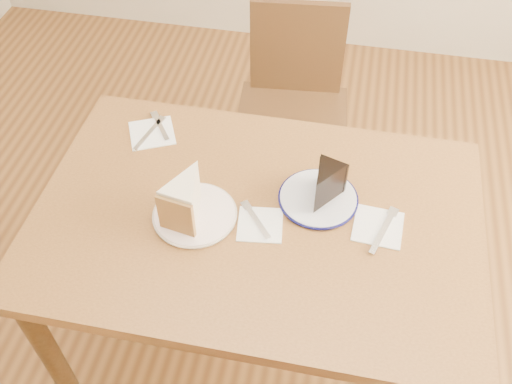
{
  "coord_description": "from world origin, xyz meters",
  "views": [
    {
      "loc": [
        0.19,
        -0.96,
        1.93
      ],
      "look_at": [
        -0.01,
        0.04,
        0.8
      ],
      "focal_mm": 40.0,
      "sensor_mm": 36.0,
      "label": 1
    }
  ],
  "objects_px": {
    "table": "(257,237)",
    "plate_cream": "(195,215)",
    "plate_navy": "(318,198)",
    "chocolate_cake": "(323,188)",
    "chair_far": "(293,109)",
    "carrot_cake": "(188,197)"
  },
  "relations": [
    {
      "from": "plate_navy",
      "to": "chocolate_cake",
      "type": "distance_m",
      "value": 0.06
    },
    {
      "from": "chair_far",
      "to": "plate_navy",
      "type": "height_order",
      "value": "chair_far"
    },
    {
      "from": "chair_far",
      "to": "plate_cream",
      "type": "bearing_deg",
      "value": 74.13
    },
    {
      "from": "plate_cream",
      "to": "table",
      "type": "bearing_deg",
      "value": 13.03
    },
    {
      "from": "chair_far",
      "to": "table",
      "type": "bearing_deg",
      "value": 85.42
    },
    {
      "from": "plate_cream",
      "to": "chocolate_cake",
      "type": "relative_size",
      "value": 1.97
    },
    {
      "from": "chair_far",
      "to": "carrot_cake",
      "type": "height_order",
      "value": "carrot_cake"
    },
    {
      "from": "plate_navy",
      "to": "table",
      "type": "bearing_deg",
      "value": -151.52
    },
    {
      "from": "table",
      "to": "plate_navy",
      "type": "xyz_separation_m",
      "value": [
        0.15,
        0.08,
        0.1
      ]
    },
    {
      "from": "chair_far",
      "to": "carrot_cake",
      "type": "bearing_deg",
      "value": 73.12
    },
    {
      "from": "chair_far",
      "to": "plate_cream",
      "type": "height_order",
      "value": "chair_far"
    },
    {
      "from": "table",
      "to": "chocolate_cake",
      "type": "distance_m",
      "value": 0.24
    },
    {
      "from": "chair_far",
      "to": "carrot_cake",
      "type": "xyz_separation_m",
      "value": [
        -0.17,
        -0.81,
        0.34
      ]
    },
    {
      "from": "chair_far",
      "to": "plate_cream",
      "type": "distance_m",
      "value": 0.87
    },
    {
      "from": "carrot_cake",
      "to": "chocolate_cake",
      "type": "height_order",
      "value": "carrot_cake"
    },
    {
      "from": "plate_navy",
      "to": "plate_cream",
      "type": "bearing_deg",
      "value": -159.0
    },
    {
      "from": "table",
      "to": "carrot_cake",
      "type": "distance_m",
      "value": 0.24
    },
    {
      "from": "carrot_cake",
      "to": "plate_cream",
      "type": "bearing_deg",
      "value": -12.65
    },
    {
      "from": "chair_far",
      "to": "plate_cream",
      "type": "relative_size",
      "value": 3.99
    },
    {
      "from": "table",
      "to": "chair_far",
      "type": "xyz_separation_m",
      "value": [
        -0.01,
        0.77,
        -0.17
      ]
    },
    {
      "from": "table",
      "to": "plate_cream",
      "type": "bearing_deg",
      "value": -166.97
    },
    {
      "from": "table",
      "to": "chair_far",
      "type": "relative_size",
      "value": 1.39
    }
  ]
}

